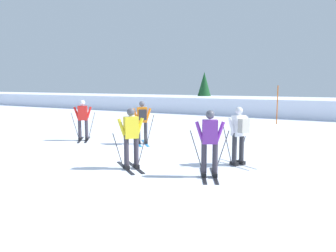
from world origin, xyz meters
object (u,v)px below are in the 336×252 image
skier_orange (142,120)px  skier_purple (210,142)px  skier_white (239,133)px  skier_yellow (131,137)px  trail_marker_pole (277,105)px  skier_red (83,119)px  conifer_far_left (204,87)px

skier_orange → skier_purple: bearing=-36.1°
skier_purple → skier_white: same height
skier_orange → skier_yellow: same height
skier_orange → skier_white: (4.41, -1.48, 0.00)m
skier_white → trail_marker_pole: 11.15m
skier_white → skier_red: bearing=172.4°
skier_yellow → trail_marker_pole: bearing=85.1°
skier_yellow → skier_white: bearing=37.7°
trail_marker_pole → conifer_far_left: size_ratio=0.65×
conifer_far_left → skier_yellow: bearing=-70.9°
skier_orange → skier_white: bearing=-18.5°
skier_white → skier_yellow: (-2.45, -1.89, -0.04)m
skier_white → trail_marker_pole: size_ratio=0.74×
skier_purple → skier_orange: bearing=143.9°
skier_yellow → skier_purple: bearing=8.1°
skier_purple → trail_marker_pole: bearing=95.0°
skier_purple → skier_red: bearing=159.8°
skier_orange → skier_red: bearing=-168.4°
skier_yellow → skier_red: size_ratio=1.00×
skier_red → trail_marker_pole: bearing=60.6°
skier_purple → conifer_far_left: conifer_far_left is taller
skier_yellow → conifer_far_left: conifer_far_left is taller
conifer_far_left → skier_red: bearing=-81.3°
skier_yellow → conifer_far_left: bearing=109.1°
trail_marker_pole → conifer_far_left: bearing=135.0°
skier_orange → trail_marker_pole: 10.08m
skier_purple → trail_marker_pole: (-1.11, 12.65, 0.24)m
skier_white → conifer_far_left: conifer_far_left is taller
skier_orange → skier_yellow: bearing=-59.8°
skier_purple → skier_white: (0.23, 1.58, 0.04)m
skier_purple → conifer_far_left: 23.37m
skier_purple → skier_orange: 5.18m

